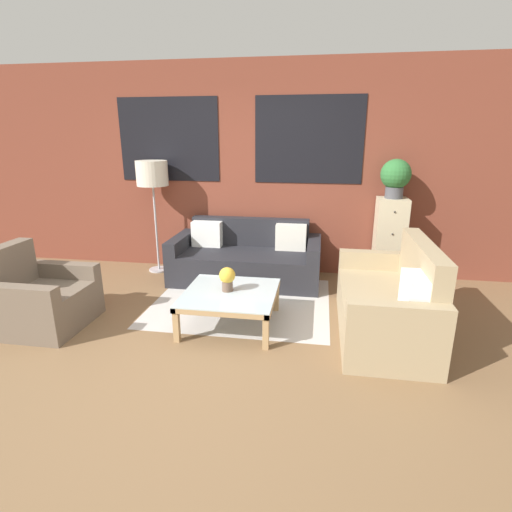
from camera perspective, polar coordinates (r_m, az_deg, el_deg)
name	(u,v)px	position (r m, az deg, el deg)	size (l,w,h in m)	color
ground_plane	(184,353)	(3.72, -10.19, -13.47)	(16.00, 16.00, 0.00)	brown
wall_back_brick	(238,170)	(5.59, -2.61, 12.21)	(8.40, 0.09, 2.80)	brown
rug	(242,301)	(4.69, -2.02, -6.50)	(2.01, 1.73, 0.00)	#BCB7B2
couch_dark	(246,260)	(5.29, -1.39, -0.52)	(1.93, 0.88, 0.78)	#232328
settee_vintage	(389,304)	(4.06, 18.46, -6.56)	(0.80, 1.60, 0.92)	tan
armchair_corner	(41,300)	(4.58, -28.34, -5.52)	(0.80, 0.83, 0.84)	#6B5B4C
coffee_table	(230,296)	(4.03, -3.71, -5.78)	(0.92, 0.92, 0.36)	silver
floor_lamp	(152,177)	(5.64, -14.60, 10.91)	(0.42, 0.42, 1.54)	#B2B2B7
drawer_cabinet	(389,241)	(5.43, 18.47, 2.04)	(0.37, 0.38, 1.11)	#C6B793
potted_plant	(396,176)	(5.29, 19.31, 10.70)	(0.37, 0.37, 0.48)	#47474C
flower_vase	(227,278)	(3.99, -4.13, -3.11)	(0.16, 0.16, 0.25)	brown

